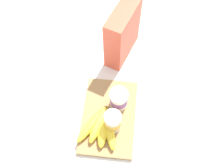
% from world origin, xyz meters
% --- Properties ---
extents(ground_plane, '(2.40, 2.40, 0.00)m').
position_xyz_m(ground_plane, '(0.00, 0.00, 0.00)').
color(ground_plane, silver).
extents(cutting_board, '(0.32, 0.21, 0.02)m').
position_xyz_m(cutting_board, '(0.00, 0.00, 0.01)').
color(cutting_board, '#A37A4C').
rests_on(cutting_board, ground_plane).
extents(cereal_box, '(0.22, 0.14, 0.25)m').
position_xyz_m(cereal_box, '(-0.33, 0.02, 0.13)').
color(cereal_box, '#D85138').
rests_on(cereal_box, ground_plane).
extents(yogurt_cup_front, '(0.07, 0.07, 0.09)m').
position_xyz_m(yogurt_cup_front, '(-0.05, 0.03, 0.06)').
color(yogurt_cup_front, white).
rests_on(yogurt_cup_front, cutting_board).
extents(yogurt_cup_back, '(0.06, 0.06, 0.10)m').
position_xyz_m(yogurt_cup_back, '(0.04, 0.02, 0.07)').
color(yogurt_cup_back, white).
rests_on(yogurt_cup_back, cutting_board).
extents(banana_bunch, '(0.18, 0.17, 0.04)m').
position_xyz_m(banana_bunch, '(0.05, -0.03, 0.03)').
color(banana_bunch, yellow).
rests_on(banana_bunch, cutting_board).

